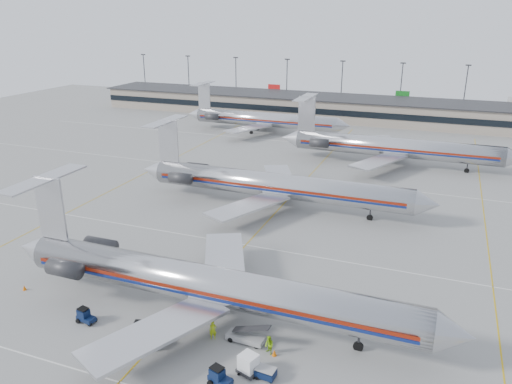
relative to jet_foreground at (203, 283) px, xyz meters
The scene contains 19 objects.
ground 7.89m from the jet_foreground, 108.74° to the left, with size 260.00×260.00×0.00m, color gray.
apron_markings 17.15m from the jet_foreground, 97.68° to the left, with size 160.00×0.15×0.02m, color silver.
terminal 104.60m from the jet_foreground, 91.23° to the left, with size 162.00×17.00×6.25m.
light_mast_row 118.72m from the jet_foreground, 91.08° to the left, with size 163.60×0.40×15.28m.
jet_foreground is the anchor object (origin of this frame).
jet_second_row 31.33m from the jet_foreground, 96.89° to the left, with size 48.47×28.54×12.69m.
jet_third_row 62.46m from the jet_foreground, 80.08° to the left, with size 47.33×29.11×12.94m.
jet_back_row 82.89m from the jet_foreground, 106.38° to the left, with size 43.93×27.02×12.01m.
tug_left 12.17m from the jet_foreground, 152.91° to the right, with size 2.05×1.28×1.56m.
tug_center 7.33m from the jet_foreground, 124.25° to the right, with size 2.32×1.59×1.72m.
tug_right 10.70m from the jet_foreground, 56.83° to the right, with size 2.24×1.58×1.65m.
cart_inner 7.52m from the jet_foreground, 113.42° to the right, with size 2.13×1.74×1.05m.
cart_outer 11.53m from the jet_foreground, 35.91° to the right, with size 1.75×1.28×0.94m.
uld_container 10.21m from the jet_foreground, 41.15° to the right, with size 2.10×1.93×1.82m.
belt_loader 6.92m from the jet_foreground, 24.69° to the right, with size 4.27×1.44×2.24m.
ramp_worker_near 4.93m from the jet_foreground, 52.19° to the right, with size 0.70×0.46×1.91m, color #A0BE11.
ramp_worker_far 9.29m from the jet_foreground, 22.65° to the right, with size 0.87×0.68×1.80m, color #86C312.
cone_right 9.98m from the jet_foreground, 21.92° to the right, with size 0.44×0.44×0.60m, color #E16307.
cone_left 21.35m from the jet_foreground, behind, with size 0.43×0.43×0.58m, color #E16307.
Camera 1 is at (22.75, -45.39, 28.96)m, focal length 35.00 mm.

